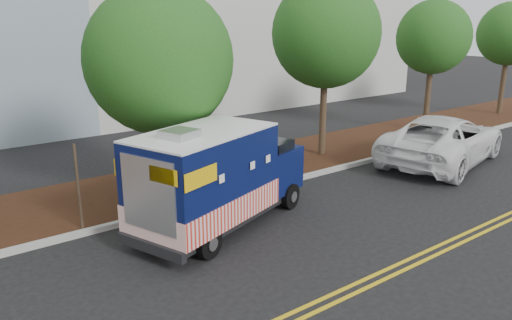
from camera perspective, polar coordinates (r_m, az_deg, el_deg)
ground at (r=13.34m, az=-7.37°, el=-7.99°), size 120.00×120.00×0.00m
curb at (r=14.46m, az=-10.17°, el=-5.83°), size 120.00×0.18×0.15m
mulch_strip at (r=16.25m, az=-13.56°, el=-3.53°), size 120.00×4.00×0.15m
centerline_near at (r=10.15m, az=5.79°, el=-16.28°), size 120.00×0.10×0.01m
centerline_far at (r=10.00m, az=6.81°, el=-16.87°), size 120.00×0.10×0.01m
tree_b at (r=14.88m, az=-11.00°, el=11.11°), size 4.29×4.29×6.34m
tree_c at (r=19.26m, az=8.01°, el=14.10°), size 4.06×4.06×6.82m
tree_d at (r=24.74m, az=19.61°, el=13.06°), size 3.35×3.35×6.15m
tree_e at (r=30.69m, az=26.99°, el=12.71°), size 3.35×3.35×6.15m
sign_post at (r=13.40m, az=-19.63°, el=-3.21°), size 0.06×0.06×2.40m
food_truck at (r=12.98m, az=-4.63°, el=-2.36°), size 5.85×3.68×2.91m
white_car at (r=20.22m, az=20.59°, el=2.22°), size 7.04×4.42×1.81m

